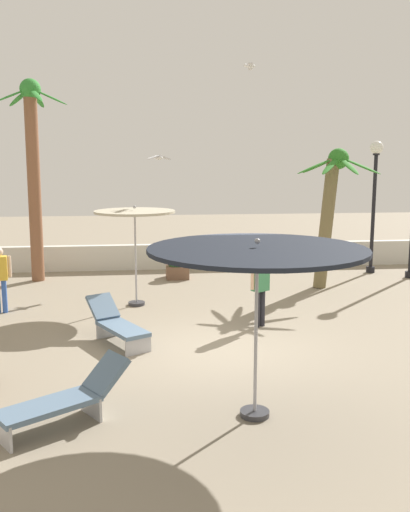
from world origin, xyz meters
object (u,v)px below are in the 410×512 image
at_px(lamp_post_1, 375,186).
at_px(patio_umbrella_1, 135,218).
at_px(planter, 177,266).
at_px(lounge_chair_2, 65,398).
at_px(seagull_0, 158,158).
at_px(patio_umbrella_0, 257,255).
at_px(lounge_chair_1, 117,323).
at_px(guest_1, 0,273).
at_px(guest_2, 260,283).
at_px(palm_tree_0, 33,163).
at_px(seagull_1, 250,66).
at_px(palm_tree_1, 331,200).

bearing_deg(lamp_post_1, patio_umbrella_1, -156.29).
bearing_deg(planter, lounge_chair_2, -102.75).
relative_size(lounge_chair_2, planter, 2.20).
bearing_deg(seagull_0, planter, -32.15).
distance_m(patio_umbrella_0, lamp_post_1, 11.61).
bearing_deg(patio_umbrella_1, lounge_chair_1, -97.19).
bearing_deg(lounge_chair_1, guest_1, 138.38).
xyz_separation_m(guest_2, planter, (-1.49, 5.42, -0.60)).
distance_m(palm_tree_0, lamp_post_1, 10.76).
relative_size(lounge_chair_1, seagull_1, 2.10).
height_order(patio_umbrella_0, planter, patio_umbrella_0).
relative_size(lamp_post_1, guest_2, 2.63).
xyz_separation_m(palm_tree_0, lounge_chair_1, (2.66, -6.32, -3.21)).
relative_size(palm_tree_1, lounge_chair_1, 2.11).
bearing_deg(lamp_post_1, palm_tree_1, -137.36).
bearing_deg(seagull_0, lounge_chair_2, -99.39).
relative_size(palm_tree_1, lounge_chair_2, 2.16).
bearing_deg(lamp_post_1, lounge_chair_1, -141.89).
height_order(lounge_chair_2, seagull_1, seagull_1).
distance_m(lounge_chair_1, guest_1, 3.92).
bearing_deg(palm_tree_0, guest_1, -93.64).
bearing_deg(lounge_chair_2, guest_1, 110.68).
height_order(palm_tree_0, lounge_chair_2, palm_tree_0).
bearing_deg(guest_2, palm_tree_0, 136.04).
bearing_deg(palm_tree_0, lounge_chair_2, -78.09).
bearing_deg(guest_1, palm_tree_0, 86.36).
height_order(lounge_chair_2, seagull_0, seagull_0).
height_order(guest_2, planter, guest_2).
xyz_separation_m(patio_umbrella_1, palm_tree_1, (5.58, 1.43, 0.31)).
distance_m(palm_tree_1, lounge_chair_2, 10.53).
bearing_deg(patio_umbrella_1, planter, 68.50).
bearing_deg(lamp_post_1, guest_2, -131.46).
distance_m(patio_umbrella_1, palm_tree_1, 5.77).
xyz_separation_m(lounge_chair_1, guest_1, (-2.90, 2.57, 0.59)).
xyz_separation_m(patio_umbrella_1, guest_1, (-3.27, -0.38, -1.27)).
xyz_separation_m(lounge_chair_2, guest_1, (-2.33, 6.17, 0.59)).
distance_m(patio_umbrella_0, planter, 10.00).
relative_size(palm_tree_1, planter, 4.74).
xyz_separation_m(palm_tree_0, lounge_chair_2, (2.09, -9.91, -3.22)).
height_order(patio_umbrella_0, guest_2, patio_umbrella_0).
height_order(palm_tree_0, guest_2, palm_tree_0).
height_order(palm_tree_1, guest_2, palm_tree_1).
height_order(lounge_chair_1, guest_1, guest_1).
relative_size(lounge_chair_1, seagull_0, 2.48).
xyz_separation_m(patio_umbrella_0, lounge_chair_1, (-2.13, 3.62, -1.99)).
bearing_deg(seagull_1, lamp_post_1, -6.57).
bearing_deg(seagull_0, palm_tree_0, -177.25).
distance_m(lounge_chair_1, seagull_0, 7.40).
distance_m(patio_umbrella_1, seagull_1, 6.85).
distance_m(patio_umbrella_1, lounge_chair_1, 3.51).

